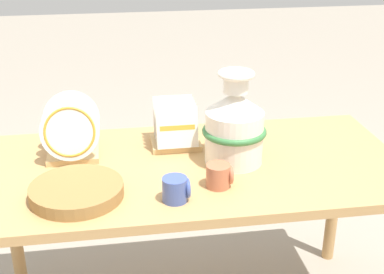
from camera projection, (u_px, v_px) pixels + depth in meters
display_table at (192, 183)px, 2.02m from camera, size 1.59×0.77×0.74m
ceramic_vase at (234, 125)px, 1.95m from camera, size 0.24×0.24×0.35m
dish_rack_round_plates at (71, 136)px, 1.99m from camera, size 0.21×0.19×0.24m
dish_rack_square_plates at (175, 130)px, 2.11m from camera, size 0.19×0.18×0.18m
wicker_charger_stack at (77, 191)px, 1.75m from camera, size 0.31×0.31×0.04m
mug_terracotta_glaze at (219, 176)px, 1.81m from camera, size 0.09×0.08×0.08m
mug_cobalt_glaze at (176, 189)px, 1.73m from camera, size 0.09×0.08×0.08m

